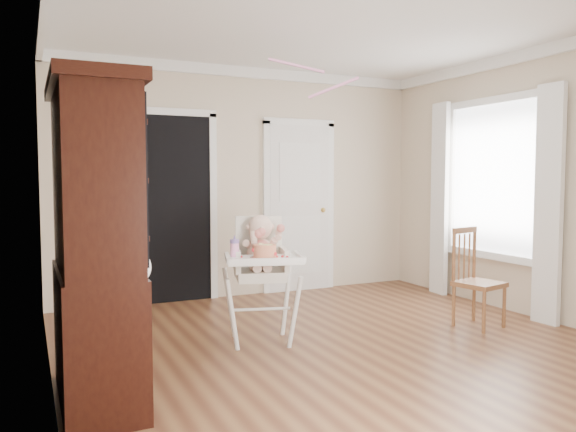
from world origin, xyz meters
name	(u,v)px	position (x,y,z in m)	size (l,w,h in m)	color
floor	(357,353)	(0.00, 0.00, 0.00)	(5.00, 5.00, 0.00)	#532D1C
ceiling	(360,10)	(0.00, 0.00, 2.70)	(5.00, 5.00, 0.00)	white
wall_back	(246,183)	(0.00, 2.50, 1.35)	(4.50, 4.50, 0.00)	beige
wall_left	(48,188)	(-2.25, 0.00, 1.35)	(5.00, 5.00, 0.00)	beige
wall_right	(558,184)	(2.25, 0.00, 1.35)	(5.00, 5.00, 0.00)	beige
crown_molding	(360,18)	(0.00, 0.00, 2.64)	(4.50, 5.00, 0.12)	white
doorway	(171,204)	(-0.90, 2.48, 1.11)	(1.06, 0.05, 2.22)	black
closet_door	(299,208)	(0.70, 2.48, 1.02)	(0.96, 0.09, 2.13)	white
window_right	(490,189)	(2.18, 0.80, 1.29)	(0.13, 1.84, 2.30)	white
high_chair	(261,264)	(-0.58, 0.61, 0.68)	(0.81, 0.92, 1.10)	white
baby	(261,244)	(-0.57, 0.64, 0.84)	(0.31, 0.29, 0.50)	beige
cake	(265,251)	(-0.64, 0.37, 0.82)	(0.24, 0.24, 0.11)	silver
sippy_cup	(235,247)	(-0.84, 0.54, 0.84)	(0.07, 0.07, 0.18)	#FF9BD0
china_cabinet	(96,243)	(-1.99, -0.10, 1.01)	(0.53, 1.19, 2.01)	black
dining_chair	(476,281)	(1.47, 0.23, 0.44)	(0.45, 0.45, 0.93)	brown
streamer	(296,65)	(-0.25, 0.61, 2.37)	(0.03, 0.50, 0.02)	pink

